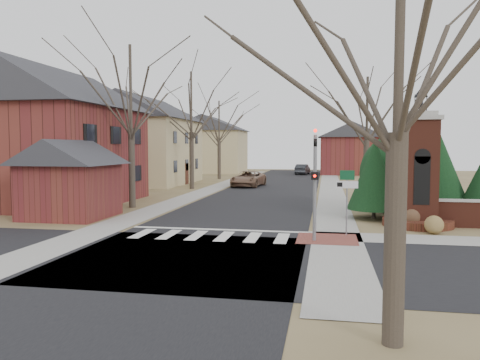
% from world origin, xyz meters
% --- Properties ---
extents(ground, '(120.00, 120.00, 0.00)m').
position_xyz_m(ground, '(0.00, 0.00, 0.00)').
color(ground, brown).
rests_on(ground, ground).
extents(main_street, '(8.00, 70.00, 0.01)m').
position_xyz_m(main_street, '(0.00, 22.00, 0.01)').
color(main_street, black).
rests_on(main_street, ground).
extents(cross_street, '(120.00, 8.00, 0.01)m').
position_xyz_m(cross_street, '(0.00, -3.00, 0.01)').
color(cross_street, black).
rests_on(cross_street, ground).
extents(crosswalk_zone, '(8.00, 2.20, 0.02)m').
position_xyz_m(crosswalk_zone, '(0.00, 0.80, 0.01)').
color(crosswalk_zone, silver).
rests_on(crosswalk_zone, ground).
extents(stop_bar, '(8.00, 0.35, 0.02)m').
position_xyz_m(stop_bar, '(0.00, 2.30, 0.01)').
color(stop_bar, silver).
rests_on(stop_bar, ground).
extents(sidewalk_right_main, '(2.00, 60.00, 0.02)m').
position_xyz_m(sidewalk_right_main, '(5.20, 22.00, 0.01)').
color(sidewalk_right_main, gray).
rests_on(sidewalk_right_main, ground).
extents(sidewalk_left, '(2.00, 60.00, 0.02)m').
position_xyz_m(sidewalk_left, '(-5.20, 22.00, 0.01)').
color(sidewalk_left, gray).
rests_on(sidewalk_left, ground).
extents(curb_apron, '(2.40, 2.40, 0.02)m').
position_xyz_m(curb_apron, '(4.80, 1.00, 0.01)').
color(curb_apron, brown).
rests_on(curb_apron, ground).
extents(traffic_signal_pole, '(0.28, 0.41, 4.50)m').
position_xyz_m(traffic_signal_pole, '(4.30, 0.57, 2.59)').
color(traffic_signal_pole, slate).
rests_on(traffic_signal_pole, ground).
extents(sign_post, '(0.90, 0.07, 2.75)m').
position_xyz_m(sign_post, '(5.59, 1.99, 1.95)').
color(sign_post, slate).
rests_on(sign_post, ground).
extents(brick_gate_monument, '(3.20, 3.20, 6.47)m').
position_xyz_m(brick_gate_monument, '(9.00, 4.99, 2.17)').
color(brick_gate_monument, '#5F291C').
rests_on(brick_gate_monument, ground).
extents(house_brick_left, '(9.80, 11.80, 9.42)m').
position_xyz_m(house_brick_left, '(-13.01, 9.99, 4.66)').
color(house_brick_left, maroon).
rests_on(house_brick_left, ground).
extents(house_stucco_left, '(9.80, 12.80, 9.28)m').
position_xyz_m(house_stucco_left, '(-13.50, 27.00, 4.59)').
color(house_stucco_left, tan).
rests_on(house_stucco_left, ground).
extents(garage_left, '(4.80, 4.80, 4.29)m').
position_xyz_m(garage_left, '(-8.52, 4.49, 2.24)').
color(garage_left, maroon).
rests_on(garage_left, ground).
extents(house_distant_left, '(10.80, 8.80, 8.53)m').
position_xyz_m(house_distant_left, '(-12.01, 48.00, 4.25)').
color(house_distant_left, tan).
rests_on(house_distant_left, ground).
extents(house_distant_right, '(8.80, 8.80, 7.30)m').
position_xyz_m(house_distant_right, '(7.99, 47.99, 3.65)').
color(house_distant_right, maroon).
rests_on(house_distant_right, ground).
extents(evergreen_near, '(2.80, 2.80, 4.10)m').
position_xyz_m(evergreen_near, '(7.20, 7.00, 2.30)').
color(evergreen_near, '#473D33').
rests_on(evergreen_near, ground).
extents(evergreen_mid, '(3.40, 3.40, 4.70)m').
position_xyz_m(evergreen_mid, '(10.50, 8.20, 2.60)').
color(evergreen_mid, '#473D33').
rests_on(evergreen_mid, ground).
extents(evergreen_mass, '(4.80, 4.80, 4.80)m').
position_xyz_m(evergreen_mass, '(9.00, 9.50, 2.40)').
color(evergreen_mass, black).
rests_on(evergreen_mass, ground).
extents(bare_tree_0, '(8.05, 8.05, 11.15)m').
position_xyz_m(bare_tree_0, '(-7.00, 9.00, 7.70)').
color(bare_tree_0, '#473D33').
rests_on(bare_tree_0, ground).
extents(bare_tree_1, '(8.40, 8.40, 11.64)m').
position_xyz_m(bare_tree_1, '(-7.00, 22.00, 8.03)').
color(bare_tree_1, '#473D33').
rests_on(bare_tree_1, ground).
extents(bare_tree_2, '(7.35, 7.35, 10.19)m').
position_xyz_m(bare_tree_2, '(-7.50, 35.00, 7.03)').
color(bare_tree_2, '#473D33').
rests_on(bare_tree_2, ground).
extents(bare_tree_3, '(7.00, 7.00, 9.70)m').
position_xyz_m(bare_tree_3, '(7.50, 16.00, 6.69)').
color(bare_tree_3, '#473D33').
rests_on(bare_tree_3, ground).
extents(bare_tree_4, '(6.65, 6.65, 9.21)m').
position_xyz_m(bare_tree_4, '(6.00, -9.00, 6.35)').
color(bare_tree_4, '#473D33').
rests_on(bare_tree_4, ground).
extents(pickup_truck, '(3.00, 5.50, 1.46)m').
position_xyz_m(pickup_truck, '(-2.46, 25.31, 0.73)').
color(pickup_truck, brown).
rests_on(pickup_truck, ground).
extents(distant_car, '(1.96, 4.34, 1.38)m').
position_xyz_m(distant_car, '(1.60, 45.80, 0.69)').
color(distant_car, '#2C2E32').
rests_on(distant_car, ground).
extents(dry_shrub_left, '(1.03, 1.03, 1.03)m').
position_xyz_m(dry_shrub_left, '(8.60, 4.60, 0.52)').
color(dry_shrub_left, brown).
rests_on(dry_shrub_left, ground).
extents(dry_shrub_right, '(0.80, 0.80, 0.80)m').
position_xyz_m(dry_shrub_right, '(9.30, 3.00, 0.40)').
color(dry_shrub_right, olive).
rests_on(dry_shrub_right, ground).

